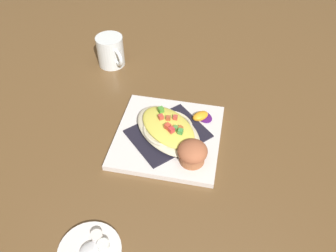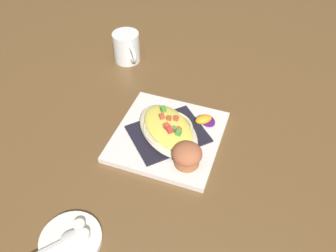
{
  "view_description": "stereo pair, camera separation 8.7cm",
  "coord_description": "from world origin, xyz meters",
  "views": [
    {
      "loc": [
        0.61,
        0.03,
        0.67
      ],
      "look_at": [
        0.0,
        0.0,
        0.05
      ],
      "focal_mm": 37.72,
      "sensor_mm": 36.0,
      "label": 1
    },
    {
      "loc": [
        0.6,
        0.11,
        0.67
      ],
      "look_at": [
        0.0,
        0.0,
        0.05
      ],
      "focal_mm": 37.72,
      "sensor_mm": 36.0,
      "label": 2
    }
  ],
  "objects": [
    {
      "name": "folded_napkin",
      "position": [
        0.0,
        0.0,
        0.02
      ],
      "size": [
        0.22,
        0.23,
        0.0
      ],
      "primitive_type": "cube",
      "rotation": [
        0.0,
        0.0,
        0.64
      ],
      "color": "black",
      "rests_on": "square_plate"
    },
    {
      "name": "creamer_cup_1",
      "position": [
        0.29,
        -0.13,
        0.02
      ],
      "size": [
        0.02,
        0.02,
        0.02
      ],
      "primitive_type": "cylinder",
      "color": "white",
      "rests_on": "creamer_saucer"
    },
    {
      "name": "spoon",
      "position": [
        0.31,
        -0.14,
        0.02
      ],
      "size": [
        0.08,
        0.09,
        0.01
      ],
      "color": "silver",
      "rests_on": "creamer_saucer"
    },
    {
      "name": "ground_plane",
      "position": [
        0.0,
        0.0,
        0.0
      ],
      "size": [
        2.6,
        2.6,
        0.0
      ],
      "primitive_type": "plane",
      "color": "brown"
    },
    {
      "name": "square_plate",
      "position": [
        0.0,
        0.0,
        0.01
      ],
      "size": [
        0.3,
        0.3,
        0.02
      ],
      "primitive_type": "cube",
      "rotation": [
        0.0,
        0.0,
        -0.15
      ],
      "color": "white",
      "rests_on": "ground_plane"
    },
    {
      "name": "orange_garnish",
      "position": [
        -0.06,
        0.09,
        0.02
      ],
      "size": [
        0.06,
        0.07,
        0.02
      ],
      "color": "#481663",
      "rests_on": "square_plate"
    },
    {
      "name": "creamer_saucer",
      "position": [
        0.31,
        -0.14,
        0.01
      ],
      "size": [
        0.12,
        0.12,
        0.01
      ],
      "primitive_type": "cylinder",
      "color": "white",
      "rests_on": "ground_plane"
    },
    {
      "name": "gratin_dish",
      "position": [
        0.0,
        0.0,
        0.04
      ],
      "size": [
        0.23,
        0.22,
        0.05
      ],
      "color": "beige",
      "rests_on": "folded_napkin"
    },
    {
      "name": "muffin",
      "position": [
        0.08,
        0.06,
        0.04
      ],
      "size": [
        0.07,
        0.07,
        0.06
      ],
      "color": "#A4603B",
      "rests_on": "square_plate"
    },
    {
      "name": "coffee_mug",
      "position": [
        -0.32,
        -0.19,
        0.04
      ],
      "size": [
        0.1,
        0.09,
        0.09
      ],
      "color": "white",
      "rests_on": "ground_plane"
    },
    {
      "name": "creamer_cup_0",
      "position": [
        0.3,
        -0.11,
        0.02
      ],
      "size": [
        0.02,
        0.02,
        0.02
      ],
      "primitive_type": "cylinder",
      "color": "white",
      "rests_on": "creamer_saucer"
    }
  ]
}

